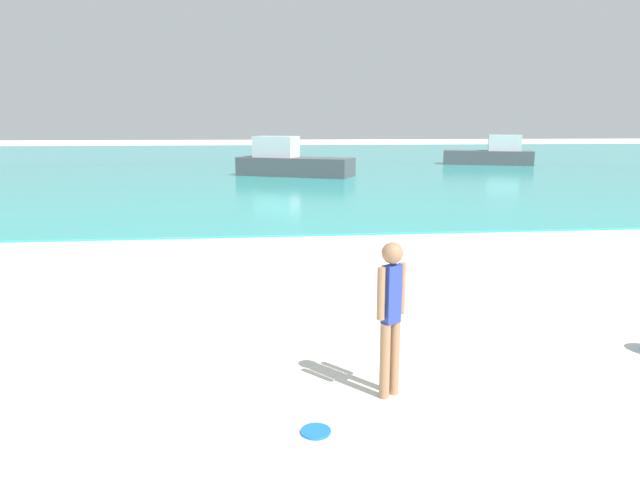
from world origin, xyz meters
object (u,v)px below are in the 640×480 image
frisbee (316,431)px  boat_near (291,162)px  person_standing (391,310)px  boat_far (491,154)px

frisbee → boat_near: boat_near is taller
person_standing → frisbee: bearing=-174.9°
boat_far → person_standing: bearing=86.0°
person_standing → frisbee: 1.36m
frisbee → boat_near: bearing=87.1°
person_standing → boat_near: size_ratio=0.26×
person_standing → frisbee: person_standing is taller
frisbee → boat_far: 35.25m
boat_far → frisbee: bearing=85.2°
person_standing → boat_near: 24.40m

